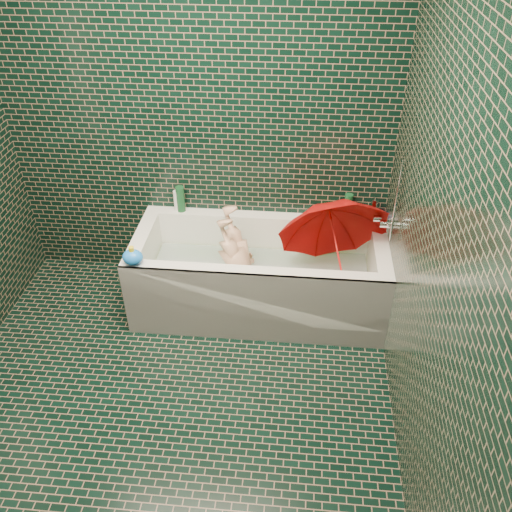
# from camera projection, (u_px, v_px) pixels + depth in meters

# --- Properties ---
(floor) EXTENTS (2.80, 2.80, 0.00)m
(floor) POSITION_uv_depth(u_px,v_px,m) (166.00, 416.00, 3.11)
(floor) COLOR black
(floor) RESTS_ON ground
(wall_back) EXTENTS (2.80, 0.00, 2.80)m
(wall_back) POSITION_uv_depth(u_px,v_px,m) (196.00, 115.00, 3.50)
(wall_back) COLOR black
(wall_back) RESTS_ON floor
(wall_right) EXTENTS (0.00, 2.80, 2.80)m
(wall_right) POSITION_uv_depth(u_px,v_px,m) (440.00, 252.00, 2.28)
(wall_right) COLOR black
(wall_right) RESTS_ON floor
(bathtub) EXTENTS (1.70, 0.75, 0.55)m
(bathtub) POSITION_uv_depth(u_px,v_px,m) (259.00, 282.00, 3.77)
(bathtub) COLOR white
(bathtub) RESTS_ON floor
(bath_mat) EXTENTS (1.35, 0.47, 0.01)m
(bath_mat) POSITION_uv_depth(u_px,v_px,m) (259.00, 287.00, 3.81)
(bath_mat) COLOR #55CB28
(bath_mat) RESTS_ON bathtub
(water) EXTENTS (1.48, 0.53, 0.00)m
(water) POSITION_uv_depth(u_px,v_px,m) (260.00, 271.00, 3.73)
(water) COLOR silver
(water) RESTS_ON bathtub
(faucet) EXTENTS (0.18, 0.19, 0.55)m
(faucet) POSITION_uv_depth(u_px,v_px,m) (389.00, 219.00, 3.38)
(faucet) COLOR silver
(faucet) RESTS_ON wall_right
(child) EXTENTS (0.98, 0.46, 0.43)m
(child) POSITION_uv_depth(u_px,v_px,m) (243.00, 272.00, 3.70)
(child) COLOR tan
(child) RESTS_ON bathtub
(umbrella) EXTENTS (0.90, 1.00, 1.02)m
(umbrella) POSITION_uv_depth(u_px,v_px,m) (337.00, 248.00, 3.48)
(umbrella) COLOR red
(umbrella) RESTS_ON bathtub
(soap_bottle_a) EXTENTS (0.10, 0.10, 0.27)m
(soap_bottle_a) POSITION_uv_depth(u_px,v_px,m) (378.00, 223.00, 3.76)
(soap_bottle_a) COLOR white
(soap_bottle_a) RESTS_ON bathtub
(soap_bottle_b) EXTENTS (0.11, 0.11, 0.19)m
(soap_bottle_b) POSITION_uv_depth(u_px,v_px,m) (378.00, 221.00, 3.77)
(soap_bottle_b) COLOR #55217B
(soap_bottle_b) RESTS_ON bathtub
(soap_bottle_c) EXTENTS (0.15, 0.15, 0.16)m
(soap_bottle_c) POSITION_uv_depth(u_px,v_px,m) (349.00, 219.00, 3.79)
(soap_bottle_c) COLOR #144825
(soap_bottle_c) RESTS_ON bathtub
(bottle_right_tall) EXTENTS (0.06, 0.06, 0.20)m
(bottle_right_tall) POSITION_uv_depth(u_px,v_px,m) (348.00, 207.00, 3.74)
(bottle_right_tall) COLOR #144825
(bottle_right_tall) RESTS_ON bathtub
(bottle_right_pump) EXTENTS (0.06, 0.06, 0.18)m
(bottle_right_pump) POSITION_uv_depth(u_px,v_px,m) (374.00, 211.00, 3.72)
(bottle_right_pump) COLOR silver
(bottle_right_pump) RESTS_ON bathtub
(bottle_left_tall) EXTENTS (0.07, 0.07, 0.19)m
(bottle_left_tall) POSITION_uv_depth(u_px,v_px,m) (181.00, 199.00, 3.83)
(bottle_left_tall) COLOR #144825
(bottle_left_tall) RESTS_ON bathtub
(bottle_left_short) EXTENTS (0.06, 0.06, 0.15)m
(bottle_left_short) POSITION_uv_depth(u_px,v_px,m) (177.00, 201.00, 3.85)
(bottle_left_short) COLOR white
(bottle_left_short) RESTS_ON bathtub
(rubber_duck) EXTENTS (0.11, 0.08, 0.09)m
(rubber_duck) POSITION_uv_depth(u_px,v_px,m) (327.00, 213.00, 3.79)
(rubber_duck) COLOR yellow
(rubber_duck) RESTS_ON bathtub
(bath_toy) EXTENTS (0.16, 0.14, 0.13)m
(bath_toy) POSITION_uv_depth(u_px,v_px,m) (133.00, 257.00, 3.34)
(bath_toy) COLOR #1B77F4
(bath_toy) RESTS_ON bathtub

